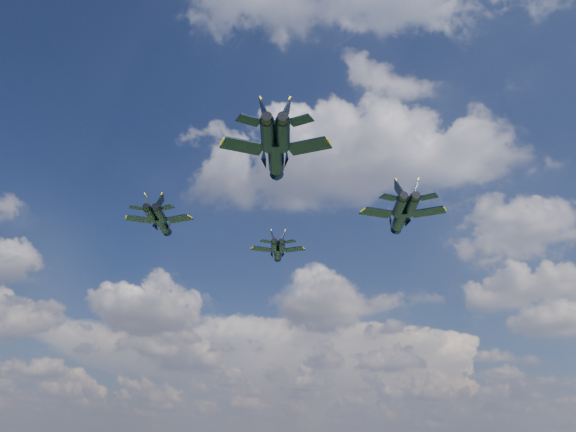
# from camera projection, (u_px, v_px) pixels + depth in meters

# --- Properties ---
(jet_lead) EXTENTS (10.15, 13.82, 3.26)m
(jet_lead) POSITION_uv_depth(u_px,v_px,m) (278.00, 252.00, 110.49)
(jet_lead) COLOR black
(jet_left) EXTENTS (10.56, 14.20, 3.34)m
(jet_left) POSITION_uv_depth(u_px,v_px,m) (162.00, 224.00, 91.62)
(jet_left) COLOR black
(jet_right) EXTENTS (13.55, 18.16, 4.27)m
(jet_right) POSITION_uv_depth(u_px,v_px,m) (400.00, 218.00, 92.72)
(jet_right) COLOR black
(jet_slot) EXTENTS (13.66, 18.49, 4.35)m
(jet_slot) POSITION_uv_depth(u_px,v_px,m) (276.00, 157.00, 73.07)
(jet_slot) COLOR black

